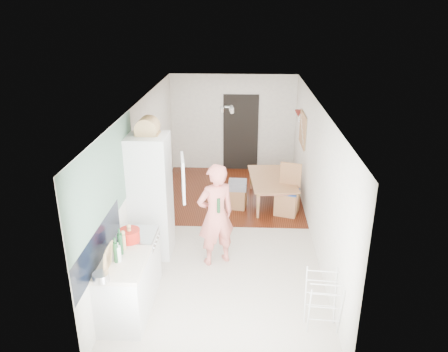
# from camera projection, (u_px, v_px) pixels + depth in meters

# --- Properties ---
(room_shell) EXTENTS (3.20, 7.00, 2.50)m
(room_shell) POSITION_uv_depth(u_px,v_px,m) (227.00, 172.00, 7.99)
(room_shell) COLOR beige
(room_shell) RESTS_ON ground
(floor) EXTENTS (3.20, 7.00, 0.01)m
(floor) POSITION_uv_depth(u_px,v_px,m) (227.00, 232.00, 8.45)
(floor) COLOR beige
(floor) RESTS_ON ground
(wood_floor_overlay) EXTENTS (3.20, 3.30, 0.01)m
(wood_floor_overlay) POSITION_uv_depth(u_px,v_px,m) (231.00, 193.00, 10.17)
(wood_floor_overlay) COLOR #5C2312
(wood_floor_overlay) RESTS_ON room_shell
(sage_wall_panel) EXTENTS (0.02, 3.00, 1.30)m
(sage_wall_panel) POSITION_uv_depth(u_px,v_px,m) (106.00, 181.00, 5.98)
(sage_wall_panel) COLOR slate
(sage_wall_panel) RESTS_ON room_shell
(tile_splashback) EXTENTS (0.02, 1.90, 0.50)m
(tile_splashback) POSITION_uv_depth(u_px,v_px,m) (99.00, 246.00, 5.73)
(tile_splashback) COLOR black
(tile_splashback) RESTS_ON room_shell
(doorway_recess) EXTENTS (0.90, 0.04, 2.00)m
(doorway_recess) POSITION_uv_depth(u_px,v_px,m) (241.00, 133.00, 11.31)
(doorway_recess) COLOR black
(doorway_recess) RESTS_ON room_shell
(base_cabinet) EXTENTS (0.60, 0.90, 0.86)m
(base_cabinet) POSITION_uv_depth(u_px,v_px,m) (125.00, 292.00, 5.98)
(base_cabinet) COLOR silver
(base_cabinet) RESTS_ON room_shell
(worktop) EXTENTS (0.62, 0.92, 0.06)m
(worktop) POSITION_uv_depth(u_px,v_px,m) (122.00, 264.00, 5.81)
(worktop) COLOR beige
(worktop) RESTS_ON room_shell
(range_cooker) EXTENTS (0.60, 0.60, 0.88)m
(range_cooker) POSITION_uv_depth(u_px,v_px,m) (138.00, 262.00, 6.68)
(range_cooker) COLOR silver
(range_cooker) RESTS_ON room_shell
(cooker_top) EXTENTS (0.60, 0.60, 0.04)m
(cooker_top) POSITION_uv_depth(u_px,v_px,m) (135.00, 235.00, 6.51)
(cooker_top) COLOR #BCBCBE
(cooker_top) RESTS_ON room_shell
(fridge_housing) EXTENTS (0.66, 0.66, 2.15)m
(fridge_housing) POSITION_uv_depth(u_px,v_px,m) (151.00, 197.00, 7.39)
(fridge_housing) COLOR silver
(fridge_housing) RESTS_ON room_shell
(fridge_door) EXTENTS (0.14, 0.56, 0.70)m
(fridge_door) POSITION_uv_depth(u_px,v_px,m) (183.00, 178.00, 6.91)
(fridge_door) COLOR silver
(fridge_door) RESTS_ON room_shell
(fridge_interior) EXTENTS (0.02, 0.52, 0.66)m
(fridge_interior) POSITION_uv_depth(u_px,v_px,m) (167.00, 171.00, 7.20)
(fridge_interior) COLOR white
(fridge_interior) RESTS_ON room_shell
(pinboard) EXTENTS (0.03, 0.90, 0.70)m
(pinboard) POSITION_uv_depth(u_px,v_px,m) (303.00, 129.00, 9.57)
(pinboard) COLOR tan
(pinboard) RESTS_ON room_shell
(pinboard_frame) EXTENTS (0.00, 0.94, 0.74)m
(pinboard_frame) POSITION_uv_depth(u_px,v_px,m) (302.00, 129.00, 9.57)
(pinboard_frame) COLOR #A96849
(pinboard_frame) RESTS_ON room_shell
(wall_sconce) EXTENTS (0.18, 0.18, 0.16)m
(wall_sconce) POSITION_uv_depth(u_px,v_px,m) (298.00, 113.00, 10.10)
(wall_sconce) COLOR maroon
(wall_sconce) RESTS_ON room_shell
(person) EXTENTS (0.91, 0.80, 2.10)m
(person) POSITION_uv_depth(u_px,v_px,m) (216.00, 206.00, 7.10)
(person) COLOR #D97165
(person) RESTS_ON floor
(dining_table) EXTENTS (0.91, 1.48, 0.50)m
(dining_table) POSITION_uv_depth(u_px,v_px,m) (273.00, 192.00, 9.61)
(dining_table) COLOR #A96849
(dining_table) RESTS_ON floor
(dining_chair) EXTENTS (0.56, 0.56, 1.06)m
(dining_chair) POSITION_uv_depth(u_px,v_px,m) (288.00, 190.00, 9.00)
(dining_chair) COLOR #A96849
(dining_chair) RESTS_ON floor
(stool) EXTENTS (0.39, 0.39, 0.45)m
(stool) POSITION_uv_depth(u_px,v_px,m) (238.00, 198.00, 9.37)
(stool) COLOR #A96849
(stool) RESTS_ON floor
(grey_drape) EXTENTS (0.39, 0.39, 0.17)m
(grey_drape) POSITION_uv_depth(u_px,v_px,m) (238.00, 185.00, 9.26)
(grey_drape) COLOR gray
(grey_drape) RESTS_ON stool
(drying_rack) EXTENTS (0.45, 0.41, 0.82)m
(drying_rack) POSITION_uv_depth(u_px,v_px,m) (323.00, 303.00, 5.80)
(drying_rack) COLOR silver
(drying_rack) RESTS_ON floor
(bread_bin) EXTENTS (0.39, 0.37, 0.20)m
(bread_bin) POSITION_uv_depth(u_px,v_px,m) (147.00, 128.00, 7.03)
(bread_bin) COLOR tan
(bread_bin) RESTS_ON fridge_housing
(red_casserole) EXTENTS (0.32, 0.32, 0.18)m
(red_casserole) POSITION_uv_depth(u_px,v_px,m) (129.00, 235.00, 6.28)
(red_casserole) COLOR red
(red_casserole) RESTS_ON cooker_top
(steel_pan) EXTENTS (0.25, 0.25, 0.10)m
(steel_pan) POSITION_uv_depth(u_px,v_px,m) (101.00, 277.00, 5.39)
(steel_pan) COLOR #BCBCBE
(steel_pan) RESTS_ON worktop
(held_bottle) EXTENTS (0.05, 0.05, 0.25)m
(held_bottle) POSITION_uv_depth(u_px,v_px,m) (219.00, 205.00, 6.97)
(held_bottle) COLOR #194121
(held_bottle) RESTS_ON person
(bottle_a) EXTENTS (0.07, 0.07, 0.29)m
(bottle_a) POSITION_uv_depth(u_px,v_px,m) (116.00, 252.00, 5.75)
(bottle_a) COLOR #194121
(bottle_a) RESTS_ON worktop
(bottle_b) EXTENTS (0.09, 0.09, 0.31)m
(bottle_b) POSITION_uv_depth(u_px,v_px,m) (120.00, 244.00, 5.93)
(bottle_b) COLOR #194121
(bottle_b) RESTS_ON worktop
(bottle_c) EXTENTS (0.10, 0.10, 0.22)m
(bottle_c) POSITION_uv_depth(u_px,v_px,m) (118.00, 254.00, 5.78)
(bottle_c) COLOR silver
(bottle_c) RESTS_ON worktop
(pepper_mill_front) EXTENTS (0.07, 0.07, 0.23)m
(pepper_mill_front) POSITION_uv_depth(u_px,v_px,m) (124.00, 242.00, 6.06)
(pepper_mill_front) COLOR tan
(pepper_mill_front) RESTS_ON worktop
(pepper_mill_back) EXTENTS (0.07, 0.07, 0.22)m
(pepper_mill_back) POSITION_uv_depth(u_px,v_px,m) (130.00, 235.00, 6.26)
(pepper_mill_back) COLOR tan
(pepper_mill_back) RESTS_ON worktop
(chopping_boards) EXTENTS (0.12, 0.25, 0.34)m
(chopping_boards) POSITION_uv_depth(u_px,v_px,m) (108.00, 258.00, 5.57)
(chopping_boards) COLOR tan
(chopping_boards) RESTS_ON worktop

